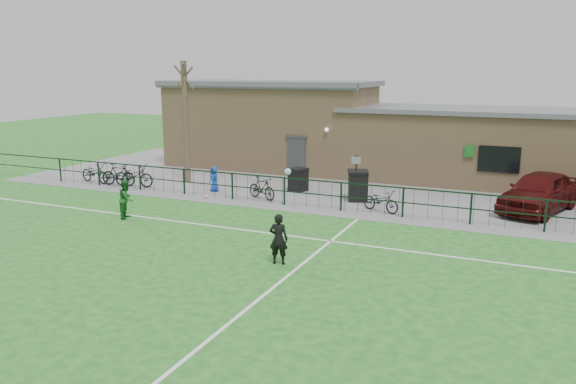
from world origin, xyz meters
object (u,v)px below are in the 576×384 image
at_px(car_maroon, 539,192).
at_px(outfield_player, 126,199).
at_px(bare_tree, 186,123).
at_px(bicycle_c, 134,176).
at_px(bicycle_a, 95,173).
at_px(bicycle_d, 262,188).
at_px(wheelie_bin_right, 358,186).
at_px(wheelie_bin_left, 298,181).
at_px(ball_ground, 206,197).
at_px(bicycle_b, 118,175).
at_px(sign_post, 356,178).
at_px(bicycle_e, 381,201).
at_px(spectator_child, 214,179).

bearing_deg(car_maroon, outfield_player, -132.54).
bearing_deg(bare_tree, bicycle_c, -129.14).
height_order(bicycle_a, outfield_player, outfield_player).
distance_m(bicycle_a, bicycle_d, 9.30).
distance_m(wheelie_bin_right, bicycle_c, 10.89).
bearing_deg(bicycle_c, bicycle_d, -96.00).
bearing_deg(wheelie_bin_left, bicycle_a, -148.07).
bearing_deg(ball_ground, bicycle_a, 173.79).
xyz_separation_m(bicycle_c, ball_ground, (4.53, -0.76, -0.46)).
height_order(bare_tree, outfield_player, bare_tree).
height_order(bicycle_b, bicycle_c, bicycle_b).
bearing_deg(wheelie_bin_right, wheelie_bin_left, 146.55).
height_order(wheelie_bin_right, car_maroon, car_maroon).
bearing_deg(wheelie_bin_right, outfield_player, -159.36).
bearing_deg(ball_ground, car_maroon, 14.30).
bearing_deg(car_maroon, bicycle_a, -152.28).
distance_m(sign_post, bicycle_c, 10.81).
xyz_separation_m(bicycle_b, outfield_player, (4.37, -4.65, 0.18)).
relative_size(wheelie_bin_right, bicycle_a, 0.65).
relative_size(bicycle_b, bicycle_c, 0.88).
bearing_deg(car_maroon, bicycle_b, -151.35).
height_order(sign_post, bicycle_a, sign_post).
bearing_deg(wheelie_bin_left, car_maroon, 20.98).
bearing_deg(bicycle_e, outfield_player, 141.07).
relative_size(wheelie_bin_right, ball_ground, 6.23).
bearing_deg(bicycle_b, bicycle_c, -90.40).
bearing_deg(wheelie_bin_right, bicycle_b, 167.81).
bearing_deg(bare_tree, sign_post, -3.21).
distance_m(wheelie_bin_right, ball_ground, 6.69).
distance_m(car_maroon, bicycle_c, 18.15).
distance_m(bare_tree, bicycle_a, 5.25).
bearing_deg(outfield_player, spectator_child, -27.76).
relative_size(sign_post, bicycle_e, 1.18).
bearing_deg(wheelie_bin_right, bicycle_e, -67.43).
height_order(car_maroon, spectator_child, car_maroon).
bearing_deg(sign_post, bicycle_e, -44.67).
relative_size(sign_post, outfield_player, 1.34).
bearing_deg(bicycle_d, wheelie_bin_right, -48.22).
distance_m(bare_tree, car_maroon, 16.41).
relative_size(bicycle_b, bicycle_d, 1.12).
relative_size(sign_post, car_maroon, 0.42).
relative_size(car_maroon, spectator_child, 4.03).
relative_size(bicycle_a, bicycle_e, 1.13).
relative_size(wheelie_bin_right, sign_post, 0.62).
bearing_deg(bare_tree, spectator_child, -30.71).
relative_size(sign_post, bicycle_c, 0.97).
bearing_deg(bicycle_c, bicycle_b, 90.01).
xyz_separation_m(sign_post, car_maroon, (7.27, 1.08, -0.19)).
distance_m(wheelie_bin_right, outfield_player, 9.65).
relative_size(sign_post, spectator_child, 1.70).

